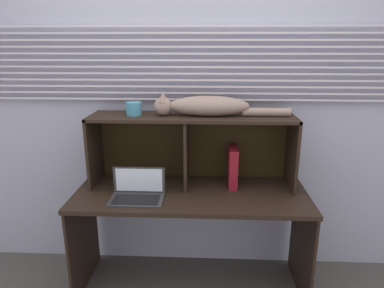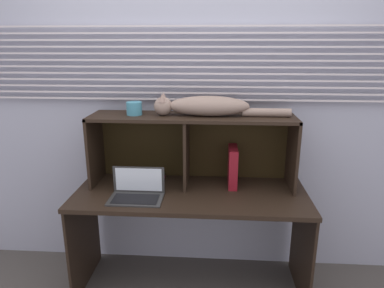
% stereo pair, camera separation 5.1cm
% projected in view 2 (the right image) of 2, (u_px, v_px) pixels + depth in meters
% --- Properties ---
extents(back_panel_with_blinds, '(4.40, 0.08, 2.50)m').
position_uv_depth(back_panel_with_blinds, '(194.00, 110.00, 2.56)').
color(back_panel_with_blinds, '#A8ACBF').
rests_on(back_panel_with_blinds, ground).
extents(desk, '(1.59, 0.64, 0.76)m').
position_uv_depth(desk, '(191.00, 210.00, 2.40)').
color(desk, black).
rests_on(desk, ground).
extents(hutch_shelf_unit, '(1.42, 0.34, 0.51)m').
position_uv_depth(hutch_shelf_unit, '(192.00, 136.00, 2.43)').
color(hutch_shelf_unit, black).
rests_on(hutch_shelf_unit, desk).
extents(cat, '(0.93, 0.16, 0.15)m').
position_uv_depth(cat, '(206.00, 106.00, 2.33)').
color(cat, gray).
rests_on(cat, hutch_shelf_unit).
extents(laptop, '(0.35, 0.22, 0.19)m').
position_uv_depth(laptop, '(137.00, 192.00, 2.27)').
color(laptop, '#323232').
rests_on(laptop, desk).
extents(binder_upright, '(0.06, 0.22, 0.28)m').
position_uv_depth(binder_upright, '(233.00, 167.00, 2.44)').
color(binder_upright, maroon).
rests_on(binder_upright, desk).
extents(book_stack, '(0.20, 0.27, 0.03)m').
position_uv_depth(book_stack, '(150.00, 181.00, 2.51)').
color(book_stack, maroon).
rests_on(book_stack, desk).
extents(small_basket, '(0.11, 0.11, 0.09)m').
position_uv_depth(small_basket, '(134.00, 108.00, 2.37)').
color(small_basket, teal).
rests_on(small_basket, hutch_shelf_unit).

